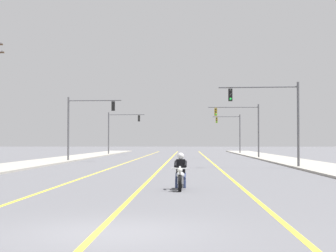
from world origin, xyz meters
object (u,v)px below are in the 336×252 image
(traffic_signal_near_right, at_px, (274,110))
(traffic_signal_far_right, at_px, (232,128))
(traffic_signal_near_left, at_px, (84,119))
(motorcycle_with_rider, at_px, (181,175))
(traffic_signal_mid_right, at_px, (244,122))
(traffic_signal_mid_left, at_px, (119,126))

(traffic_signal_near_right, bearing_deg, traffic_signal_far_right, 89.05)
(traffic_signal_near_left, relative_size, traffic_signal_far_right, 1.00)
(traffic_signal_far_right, bearing_deg, motorcycle_with_rider, -96.49)
(motorcycle_with_rider, height_order, traffic_signal_far_right, traffic_signal_far_right)
(traffic_signal_near_left, height_order, traffic_signal_mid_right, same)
(traffic_signal_near_left, height_order, traffic_signal_mid_left, same)
(motorcycle_with_rider, relative_size, traffic_signal_far_right, 0.35)
(traffic_signal_near_left, relative_size, traffic_signal_mid_right, 1.00)
(traffic_signal_mid_left, bearing_deg, traffic_signal_mid_right, -45.48)
(motorcycle_with_rider, distance_m, traffic_signal_mid_right, 41.50)
(traffic_signal_near_left, distance_m, traffic_signal_mid_left, 27.24)
(motorcycle_with_rider, xyz_separation_m, traffic_signal_near_left, (-9.66, 30.23, 3.53))
(traffic_signal_near_left, xyz_separation_m, traffic_signal_mid_right, (16.37, 10.57, 0.04))
(traffic_signal_far_right, bearing_deg, traffic_signal_mid_left, -158.10)
(traffic_signal_near_left, bearing_deg, motorcycle_with_rider, -72.28)
(traffic_signal_near_right, relative_size, traffic_signal_mid_right, 1.00)
(traffic_signal_near_left, bearing_deg, traffic_signal_mid_right, 32.85)
(traffic_signal_mid_right, bearing_deg, traffic_signal_mid_left, 134.52)
(motorcycle_with_rider, height_order, traffic_signal_near_right, traffic_signal_near_right)
(traffic_signal_near_right, bearing_deg, motorcycle_with_rider, -110.19)
(traffic_signal_mid_right, height_order, traffic_signal_far_right, same)
(traffic_signal_mid_left, bearing_deg, traffic_signal_far_right, 21.90)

